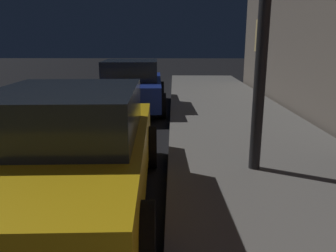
{
  "coord_description": "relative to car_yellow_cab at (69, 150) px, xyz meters",
  "views": [
    {
      "loc": [
        4.08,
        -0.21,
        1.95
      ],
      "look_at": [
        4.03,
        3.03,
        1.12
      ],
      "focal_mm": 35.48,
      "sensor_mm": 36.0,
      "label": 1
    }
  ],
  "objects": [
    {
      "name": "car_yellow_cab",
      "position": [
        0.0,
        0.0,
        0.0
      ],
      "size": [
        2.19,
        4.16,
        1.43
      ],
      "color": "gold",
      "rests_on": "ground"
    },
    {
      "name": "car_blue",
      "position": [
        0.0,
        5.97,
        -0.01
      ],
      "size": [
        2.1,
        4.16,
        1.43
      ],
      "color": "navy",
      "rests_on": "ground"
    }
  ]
}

